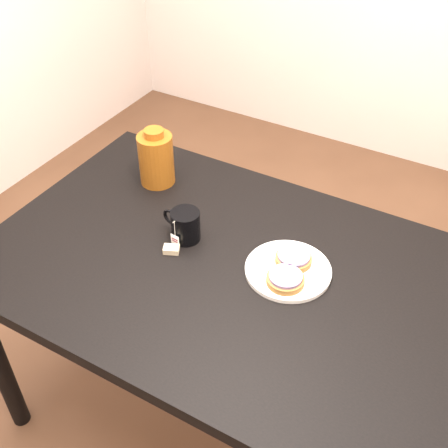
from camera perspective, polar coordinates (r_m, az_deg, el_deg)
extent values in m
plane|color=brown|center=(2.17, 0.43, -18.65)|extent=(4.00, 4.00, 0.00)
cube|color=black|center=(1.59, 0.55, -4.75)|extent=(1.40, 0.90, 0.04)
cylinder|color=black|center=(2.36, -8.49, -0.03)|extent=(0.06, 0.06, 0.71)
cylinder|color=white|center=(1.57, 6.52, -4.69)|extent=(0.24, 0.24, 0.01)
torus|color=white|center=(1.56, 6.54, -4.52)|extent=(0.24, 0.24, 0.01)
cylinder|color=brown|center=(1.58, 7.07, -3.55)|extent=(0.11, 0.11, 0.02)
cylinder|color=gray|center=(1.57, 7.11, -3.20)|extent=(0.10, 0.10, 0.01)
cylinder|color=brown|center=(1.52, 6.25, -5.66)|extent=(0.14, 0.14, 0.02)
cylinder|color=gray|center=(1.51, 6.28, -5.30)|extent=(0.13, 0.13, 0.01)
cylinder|color=black|center=(1.64, -3.92, -0.17)|extent=(0.10, 0.10, 0.10)
cylinder|color=black|center=(1.61, -3.98, 0.91)|extent=(0.07, 0.07, 0.00)
torus|color=black|center=(1.67, -5.47, 0.74)|extent=(0.05, 0.02, 0.05)
cylinder|color=beige|center=(1.60, -5.04, -0.44)|extent=(0.00, 0.00, 0.05)
cube|color=white|center=(1.63, -4.95, -1.61)|extent=(0.03, 0.01, 0.03)
cube|color=#C6B793|center=(1.62, -5.37, -2.58)|extent=(0.05, 0.05, 0.02)
cylinder|color=#5E2D0C|center=(1.86, -6.90, 6.53)|extent=(0.13, 0.13, 0.17)
cylinder|color=#5E2D0C|center=(1.81, -7.15, 9.14)|extent=(0.06, 0.06, 0.02)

